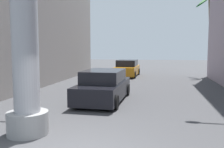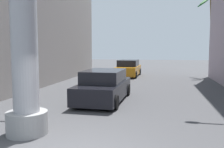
{
  "view_description": "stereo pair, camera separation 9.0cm",
  "coord_description": "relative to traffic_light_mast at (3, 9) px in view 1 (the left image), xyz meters",
  "views": [
    {
      "loc": [
        2.01,
        -5.55,
        2.62
      ],
      "look_at": [
        0.0,
        5.25,
        1.5
      ],
      "focal_mm": 40.0,
      "sensor_mm": 36.0,
      "label": 1
    },
    {
      "loc": [
        2.1,
        -5.53,
        2.62
      ],
      "look_at": [
        0.0,
        5.25,
        1.5
      ],
      "focal_mm": 40.0,
      "sensor_mm": 36.0,
      "label": 2
    }
  ],
  "objects": [
    {
      "name": "pedestrian_far_left",
      "position": [
        -1.1,
        8.81,
        -3.46
      ],
      "size": [
        0.46,
        0.46,
        1.63
      ],
      "color": "#3F3833",
      "rests_on": "ground"
    },
    {
      "name": "car_lead",
      "position": [
        4.24,
        1.78,
        -3.66
      ],
      "size": [
        2.18,
        4.9,
        1.56
      ],
      "color": "black",
      "rests_on": "ground"
    },
    {
      "name": "palm_tree_far_right",
      "position": [
        11.8,
        14.98,
        0.13
      ],
      "size": [
        2.92,
        2.99,
        7.51
      ],
      "color": "brown",
      "rests_on": "ground"
    },
    {
      "name": "ground_plane",
      "position": [
        4.91,
        5.21,
        -4.4
      ],
      "size": [
        88.51,
        88.51,
        0.0
      ],
      "primitive_type": "plane",
      "color": "#424244"
    },
    {
      "name": "traffic_light_mast",
      "position": [
        0.0,
        0.0,
        0.0
      ],
      "size": [
        5.4,
        0.32,
        6.25
      ],
      "color": "#333333",
      "rests_on": "ground"
    },
    {
      "name": "car_far",
      "position": [
        3.99,
        13.29,
        -3.66
      ],
      "size": [
        2.16,
        4.59,
        1.56
      ],
      "color": "black",
      "rests_on": "ground"
    }
  ]
}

